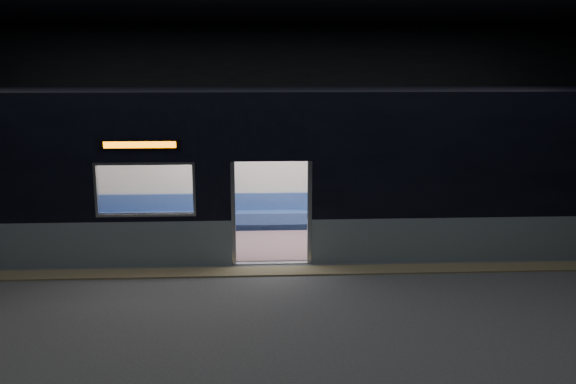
{
  "coord_description": "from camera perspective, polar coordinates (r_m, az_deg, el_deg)",
  "views": [
    {
      "loc": [
        -0.28,
        -10.43,
        3.82
      ],
      "look_at": [
        0.39,
        2.3,
        1.19
      ],
      "focal_mm": 38.0,
      "sensor_mm": 36.0,
      "label": 1
    }
  ],
  "objects": [
    {
      "name": "passenger",
      "position": [
        14.76,
        11.44,
        -0.35
      ],
      "size": [
        0.4,
        0.69,
        1.38
      ],
      "rotation": [
        0.0,
        0.0,
        -0.0
      ],
      "color": "black",
      "rests_on": "metro_car"
    },
    {
      "name": "metro_car",
      "position": [
        13.13,
        -1.74,
        3.02
      ],
      "size": [
        18.0,
        3.04,
        3.35
      ],
      "color": "gray",
      "rests_on": "station_floor"
    },
    {
      "name": "transit_map",
      "position": [
        15.41,
        17.1,
        2.37
      ],
      "size": [
        0.97,
        0.03,
        0.63
      ],
      "primitive_type": "cube",
      "color": "white",
      "rests_on": "metro_car"
    },
    {
      "name": "station_floor",
      "position": [
        11.11,
        -1.38,
        -8.46
      ],
      "size": [
        24.0,
        14.0,
        0.01
      ],
      "primitive_type": "cube",
      "color": "#47494C",
      "rests_on": "ground"
    },
    {
      "name": "handbag",
      "position": [
        14.57,
        11.59,
        -1.04
      ],
      "size": [
        0.27,
        0.24,
        0.13
      ],
      "primitive_type": "cube",
      "rotation": [
        0.0,
        0.0,
        -0.09
      ],
      "color": "black",
      "rests_on": "passenger"
    },
    {
      "name": "station_envelope",
      "position": [
        10.44,
        -1.48,
        10.82
      ],
      "size": [
        24.0,
        14.0,
        5.0
      ],
      "color": "black",
      "rests_on": "station_floor"
    },
    {
      "name": "tactile_strip",
      "position": [
        11.62,
        -1.46,
        -7.43
      ],
      "size": [
        22.8,
        0.5,
        0.03
      ],
      "primitive_type": "cube",
      "color": "#8C7F59",
      "rests_on": "station_floor"
    }
  ]
}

